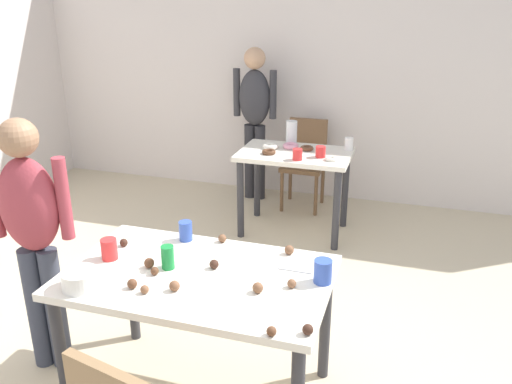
% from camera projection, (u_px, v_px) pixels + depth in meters
% --- Properties ---
extents(wall_back, '(6.40, 0.10, 2.60)m').
position_uv_depth(wall_back, '(334.00, 72.00, 5.28)').
color(wall_back, silver).
rests_on(wall_back, ground_plane).
extents(dining_table_near, '(1.32, 0.81, 0.75)m').
position_uv_depth(dining_table_near, '(198.00, 289.00, 2.68)').
color(dining_table_near, silver).
rests_on(dining_table_near, ground_plane).
extents(dining_table_far, '(0.96, 0.61, 0.75)m').
position_uv_depth(dining_table_far, '(295.00, 167.00, 4.65)').
color(dining_table_far, silver).
rests_on(dining_table_far, ground_plane).
extents(chair_far_table, '(0.40, 0.40, 0.87)m').
position_uv_depth(chair_far_table, '(305.00, 158.00, 5.30)').
color(chair_far_table, brown).
rests_on(chair_far_table, ground_plane).
extents(person_girl_near, '(0.45, 0.27, 1.48)m').
position_uv_depth(person_girl_near, '(33.00, 227.00, 2.85)').
color(person_girl_near, '#383D4C').
rests_on(person_girl_near, ground_plane).
extents(person_adult_far, '(0.45, 0.21, 1.55)m').
position_uv_depth(person_adult_far, '(255.00, 111.00, 5.32)').
color(person_adult_far, '#28282D').
rests_on(person_adult_far, ground_plane).
extents(mixing_bowl, '(0.17, 0.17, 0.09)m').
position_uv_depth(mixing_bowl, '(80.00, 279.00, 2.51)').
color(mixing_bowl, white).
rests_on(mixing_bowl, dining_table_near).
extents(soda_can, '(0.07, 0.07, 0.12)m').
position_uv_depth(soda_can, '(167.00, 258.00, 2.68)').
color(soda_can, '#198438').
rests_on(soda_can, dining_table_near).
extents(fork_near, '(0.17, 0.02, 0.01)m').
position_uv_depth(fork_near, '(295.00, 270.00, 2.67)').
color(fork_near, silver).
rests_on(fork_near, dining_table_near).
extents(cup_near_0, '(0.07, 0.07, 0.11)m').
position_uv_depth(cup_near_0, '(186.00, 231.00, 2.98)').
color(cup_near_0, '#3351B2').
rests_on(cup_near_0, dining_table_near).
extents(cup_near_1, '(0.08, 0.08, 0.11)m').
position_uv_depth(cup_near_1, '(109.00, 249.00, 2.77)').
color(cup_near_1, red).
rests_on(cup_near_1, dining_table_near).
extents(cup_near_2, '(0.09, 0.09, 0.12)m').
position_uv_depth(cup_near_2, '(323.00, 271.00, 2.55)').
color(cup_near_2, '#3351B2').
rests_on(cup_near_2, dining_table_near).
extents(cake_ball_0, '(0.05, 0.05, 0.05)m').
position_uv_depth(cake_ball_0, '(132.00, 284.00, 2.51)').
color(cake_ball_0, brown).
rests_on(cake_ball_0, dining_table_near).
extents(cake_ball_1, '(0.05, 0.05, 0.05)m').
position_uv_depth(cake_ball_1, '(258.00, 288.00, 2.48)').
color(cake_ball_1, brown).
rests_on(cake_ball_1, dining_table_near).
extents(cake_ball_2, '(0.04, 0.04, 0.04)m').
position_uv_depth(cake_ball_2, '(155.00, 271.00, 2.63)').
color(cake_ball_2, brown).
rests_on(cake_ball_2, dining_table_near).
extents(cake_ball_3, '(0.05, 0.05, 0.05)m').
position_uv_depth(cake_ball_3, '(289.00, 250.00, 2.83)').
color(cake_ball_3, brown).
rests_on(cake_ball_3, dining_table_near).
extents(cake_ball_4, '(0.05, 0.05, 0.05)m').
position_uv_depth(cake_ball_4, '(214.00, 264.00, 2.69)').
color(cake_ball_4, '#3D2319').
rests_on(cake_ball_4, dining_table_near).
extents(cake_ball_5, '(0.04, 0.04, 0.04)m').
position_uv_depth(cake_ball_5, '(271.00, 331.00, 2.17)').
color(cake_ball_5, brown).
rests_on(cake_ball_5, dining_table_near).
extents(cake_ball_6, '(0.05, 0.05, 0.05)m').
position_uv_depth(cake_ball_6, '(174.00, 286.00, 2.49)').
color(cake_ball_6, brown).
rests_on(cake_ball_6, dining_table_near).
extents(cake_ball_7, '(0.04, 0.04, 0.04)m').
position_uv_depth(cake_ball_7, '(124.00, 243.00, 2.92)').
color(cake_ball_7, '#3D2319').
rests_on(cake_ball_7, dining_table_near).
extents(cake_ball_8, '(0.05, 0.05, 0.05)m').
position_uv_depth(cake_ball_8, '(308.00, 330.00, 2.18)').
color(cake_ball_8, '#3D2319').
rests_on(cake_ball_8, dining_table_near).
extents(cake_ball_9, '(0.05, 0.05, 0.05)m').
position_uv_depth(cake_ball_9, '(222.00, 238.00, 2.97)').
color(cake_ball_9, brown).
rests_on(cake_ball_9, dining_table_near).
extents(cake_ball_10, '(0.04, 0.04, 0.04)m').
position_uv_depth(cake_ball_10, '(292.00, 284.00, 2.52)').
color(cake_ball_10, brown).
rests_on(cake_ball_10, dining_table_near).
extents(cake_ball_11, '(0.05, 0.05, 0.05)m').
position_uv_depth(cake_ball_11, '(149.00, 263.00, 2.70)').
color(cake_ball_11, brown).
rests_on(cake_ball_11, dining_table_near).
extents(cake_ball_12, '(0.04, 0.04, 0.04)m').
position_uv_depth(cake_ball_12, '(145.00, 289.00, 2.47)').
color(cake_ball_12, brown).
rests_on(cake_ball_12, dining_table_near).
extents(pitcher_far, '(0.10, 0.10, 0.22)m').
position_uv_depth(pitcher_far, '(291.00, 133.00, 4.79)').
color(pitcher_far, white).
rests_on(pitcher_far, dining_table_far).
extents(cup_far_0, '(0.07, 0.07, 0.11)m').
position_uv_depth(cup_far_0, '(349.00, 144.00, 4.65)').
color(cup_far_0, white).
rests_on(cup_far_0, dining_table_far).
extents(cup_far_1, '(0.08, 0.08, 0.09)m').
position_uv_depth(cup_far_1, '(297.00, 154.00, 4.38)').
color(cup_far_1, red).
rests_on(cup_far_1, dining_table_far).
extents(cup_far_2, '(0.08, 0.08, 0.09)m').
position_uv_depth(cup_far_2, '(321.00, 152.00, 4.45)').
color(cup_far_2, red).
rests_on(cup_far_2, dining_table_far).
extents(donut_far_0, '(0.14, 0.14, 0.04)m').
position_uv_depth(donut_far_0, '(270.00, 146.00, 4.70)').
color(donut_far_0, white).
rests_on(donut_far_0, dining_table_far).
extents(donut_far_1, '(0.12, 0.12, 0.04)m').
position_uv_depth(donut_far_1, '(269.00, 152.00, 4.55)').
color(donut_far_1, brown).
rests_on(donut_far_1, dining_table_far).
extents(donut_far_2, '(0.14, 0.14, 0.04)m').
position_uv_depth(donut_far_2, '(291.00, 146.00, 4.71)').
color(donut_far_2, pink).
rests_on(donut_far_2, dining_table_far).
extents(donut_far_3, '(0.10, 0.10, 0.03)m').
position_uv_depth(donut_far_3, '(331.00, 159.00, 4.38)').
color(donut_far_3, white).
rests_on(donut_far_3, dining_table_far).
extents(donut_far_4, '(0.12, 0.12, 0.03)m').
position_uv_depth(donut_far_4, '(307.00, 148.00, 4.65)').
color(donut_far_4, brown).
rests_on(donut_far_4, dining_table_far).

